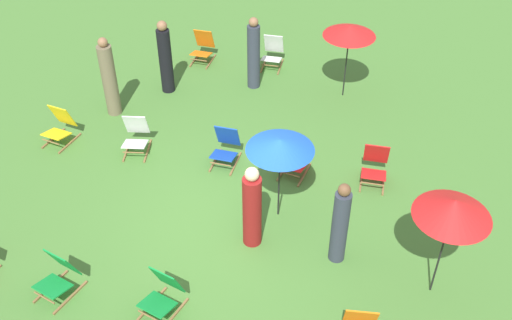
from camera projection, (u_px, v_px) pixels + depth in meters
The scene contains 18 objects.
ground_plane at pixel (241, 221), 11.03m from camera, with size 40.00×40.00×0.00m, color #477A33.
deckchair_0 at pixel (296, 157), 11.90m from camera, with size 0.60×0.83×0.83m.
deckchair_1 at pixel (59, 276), 9.56m from camera, with size 0.68×0.87×0.83m.
deckchair_2 at pixel (375, 166), 11.69m from camera, with size 0.50×0.77×0.83m.
deckchair_5 at pixel (136, 136), 12.45m from camera, with size 0.61×0.84×0.83m.
deckchair_6 at pixel (60, 126), 12.70m from camera, with size 0.60×0.83×0.83m.
deckchair_7 at pixel (203, 48), 15.37m from camera, with size 0.50×0.77×0.83m.
deckchair_8 at pixel (163, 294), 9.29m from camera, with size 0.67×0.86×0.83m.
deckchair_10 at pixel (226, 147), 12.15m from camera, with size 0.50×0.77×0.83m.
deckchair_11 at pixel (273, 53), 15.16m from camera, with size 0.50×0.77×0.83m.
umbrella_0 at pixel (280, 145), 10.14m from camera, with size 1.19×1.19×1.75m.
umbrella_1 at pixel (454, 208), 8.64m from camera, with size 1.17×1.17×2.00m.
umbrella_2 at pixel (350, 31), 13.25m from camera, with size 1.19×1.19×1.83m.
person_0 at pixel (252, 209), 10.15m from camera, with size 0.45×0.45×1.68m.
person_1 at pixel (340, 225), 9.85m from camera, with size 0.36×0.36×1.67m.
person_2 at pixel (109, 79), 13.19m from camera, with size 0.35×0.35×1.90m.
person_3 at pixel (254, 55), 14.09m from camera, with size 0.40×0.40×1.81m.
person_4 at pixel (165, 58), 13.94m from camera, with size 0.38×0.38×1.82m.
Camera 1 is at (2.13, -7.54, 7.86)m, focal length 41.96 mm.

